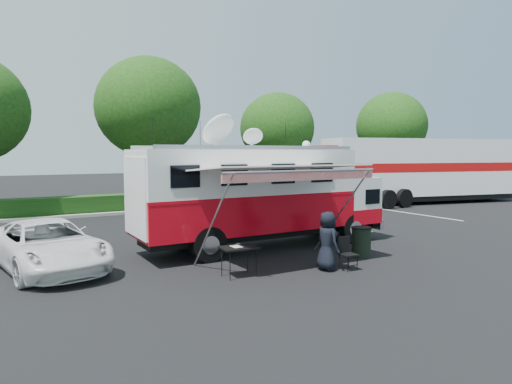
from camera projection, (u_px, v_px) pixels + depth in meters
ground_plane at (263, 247)px, 16.05m from camera, size 120.00×120.00×0.00m
back_border at (168, 124)px, 27.28m from camera, size 60.00×6.14×8.87m
stall_lines at (214, 235)px, 18.37m from camera, size 24.12×5.50×0.01m
command_truck at (261, 194)px, 15.84m from camera, size 9.09×2.50×4.37m
awning at (283, 170)px, 13.12m from camera, size 4.96×2.57×3.00m
white_suv at (48, 270)px, 12.90m from camera, size 3.23×5.41×1.41m
person at (327, 270)px, 12.88m from camera, size 0.53×0.81×1.66m
folding_table at (239, 248)px, 12.16m from camera, size 1.01×0.76×0.81m
folding_chair at (346, 250)px, 12.93m from camera, size 0.46×0.48×0.93m
trash_bin at (361, 242)px, 14.46m from camera, size 0.65×0.65×0.96m
semi_trailer at (424, 169)px, 29.87m from camera, size 13.82×5.68×4.17m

